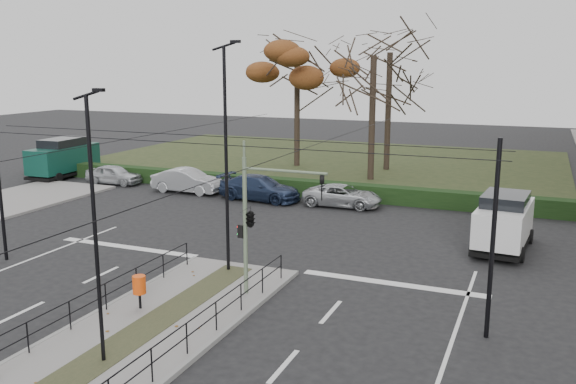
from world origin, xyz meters
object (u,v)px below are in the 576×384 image
parked_car_first (114,174)px  rust_tree (297,60)px  traffic_light (252,216)px  white_van (504,221)px  bare_tree_near (374,65)px  litter_bin (139,285)px  parked_car_second (188,181)px  streetlamp_median_far (227,157)px  parked_car_fourth (343,196)px  streetlamp_median_near (95,228)px  parked_car_third (260,188)px  bare_tree_center (390,61)px  green_van (63,157)px

parked_car_first → rust_tree: (8.83, 11.50, 7.63)m
traffic_light → white_van: traffic_light is taller
traffic_light → bare_tree_near: bare_tree_near is taller
litter_bin → parked_car_first: parked_car_first is taller
bare_tree_near → parked_car_second: bearing=-138.8°
streetlamp_median_far → parked_car_fourth: bearing=87.2°
parked_car_first → parked_car_fourth: size_ratio=0.87×
streetlamp_median_near → bare_tree_near: 29.21m
parked_car_third → bare_tree_center: bare_tree_center is taller
parked_car_first → white_van: size_ratio=0.79×
streetlamp_median_far → bare_tree_center: size_ratio=0.75×
parked_car_first → parked_car_third: (11.30, -0.68, 0.08)m
litter_bin → bare_tree_center: size_ratio=0.10×
parked_car_second → white_van: 19.98m
parked_car_fourth → white_van: size_ratio=0.92×
bare_tree_near → litter_bin: bearing=-92.1°
parked_car_fourth → bare_tree_center: size_ratio=0.39×
parked_car_third → white_van: size_ratio=1.04×
streetlamp_median_far → parked_car_second: 16.28m
streetlamp_median_far → parked_car_third: streetlamp_median_far is taller
parked_car_second → bare_tree_near: (9.67, 8.46, 7.21)m
litter_bin → white_van: white_van is taller
rust_tree → parked_car_fourth: bearing=-57.5°
parked_car_fourth → green_van: size_ratio=0.77×
green_van → bare_tree_center: 24.87m
litter_bin → bare_tree_near: 26.50m
white_van → rust_tree: size_ratio=0.45×
traffic_light → rust_tree: (-8.94, 26.45, 5.36)m
streetlamp_median_far → bare_tree_near: (0.03, 21.01, 3.39)m
white_van → streetlamp_median_far: bearing=-142.5°
traffic_light → parked_car_third: size_ratio=0.94×
traffic_light → green_van: (-22.83, 15.80, -1.50)m
white_van → streetlamp_median_near: bearing=-121.2°
parked_car_third → parked_car_fourth: parked_car_third is taller
litter_bin → parked_car_fourth: size_ratio=0.25×
litter_bin → streetlamp_median_near: streetlamp_median_near is taller
parked_car_third → white_van: white_van is taller
parked_car_first → rust_tree: size_ratio=0.36×
parked_car_fourth → white_van: 10.48m
green_van → rust_tree: (13.89, 10.65, 6.86)m
litter_bin → traffic_light: bearing=42.1°
white_van → bare_tree_center: size_ratio=0.42×
parked_car_second → bare_tree_center: 17.82m
streetlamp_median_far → rust_tree: (-6.95, 24.53, 3.72)m
streetlamp_median_far → parked_car_fourth: (0.62, 12.66, -3.95)m
litter_bin → streetlamp_median_far: 5.87m
rust_tree → bare_tree_near: (6.98, -3.52, -0.33)m
litter_bin → parked_car_second: bearing=117.2°
traffic_light → streetlamp_median_far: 3.22m
traffic_light → streetlamp_median_far: size_ratio=0.55×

